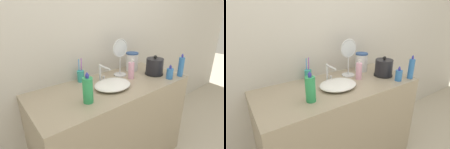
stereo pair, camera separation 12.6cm
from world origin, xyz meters
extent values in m
cube|color=beige|center=(0.00, 0.65, 1.30)|extent=(6.00, 0.04, 2.60)
cube|color=gray|center=(0.00, 0.31, 0.45)|extent=(1.44, 0.63, 0.89)
ellipsoid|color=white|center=(-0.04, 0.27, 0.92)|extent=(0.33, 0.27, 0.05)
cylinder|color=silver|center=(-0.04, 0.45, 0.97)|extent=(0.02, 0.02, 0.16)
cylinder|color=silver|center=(-0.04, 0.38, 1.04)|extent=(0.02, 0.15, 0.02)
cylinder|color=silver|center=(0.00, 0.45, 0.91)|extent=(0.02, 0.02, 0.04)
cylinder|color=black|center=(0.50, 0.26, 0.90)|extent=(0.19, 0.19, 0.01)
cylinder|color=black|center=(0.50, 0.26, 0.97)|extent=(0.17, 0.17, 0.17)
sphere|color=black|center=(0.50, 0.26, 1.07)|extent=(0.03, 0.03, 0.03)
cylinder|color=teal|center=(-0.18, 0.56, 0.94)|extent=(0.06, 0.06, 0.10)
cylinder|color=#B24CCC|center=(-0.17, 0.56, 1.02)|extent=(0.01, 0.02, 0.18)
cylinder|color=#338CE0|center=(-0.19, 0.57, 1.02)|extent=(0.02, 0.02, 0.17)
cylinder|color=#B24CCC|center=(-0.17, 0.56, 1.02)|extent=(0.01, 0.02, 0.17)
cylinder|color=#EAA8C6|center=(0.23, 0.32, 0.97)|extent=(0.06, 0.06, 0.16)
cylinder|color=white|center=(0.23, 0.32, 1.06)|extent=(0.02, 0.02, 0.02)
cube|color=white|center=(0.23, 0.31, 1.08)|extent=(0.01, 0.03, 0.01)
cylinder|color=#2D9956|center=(-0.33, 0.18, 0.99)|extent=(0.07, 0.07, 0.19)
cylinder|color=#333399|center=(-0.33, 0.18, 1.09)|extent=(0.03, 0.03, 0.02)
cone|color=#333399|center=(-0.33, 0.18, 1.11)|extent=(0.03, 0.03, 0.02)
cylinder|color=#3370B7|center=(0.66, 0.06, 0.99)|extent=(0.05, 0.05, 0.19)
cylinder|color=#333399|center=(0.66, 0.06, 1.09)|extent=(0.02, 0.02, 0.02)
cone|color=#333399|center=(0.66, 0.06, 1.11)|extent=(0.02, 0.02, 0.02)
cylinder|color=#3370B7|center=(0.52, 0.09, 0.94)|extent=(0.06, 0.06, 0.10)
cylinder|color=#333399|center=(0.52, 0.09, 1.00)|extent=(0.02, 0.02, 0.02)
cone|color=#333399|center=(0.52, 0.09, 1.02)|extent=(0.02, 0.02, 0.02)
cylinder|color=silver|center=(0.21, 0.46, 0.90)|extent=(0.13, 0.13, 0.01)
cylinder|color=silver|center=(0.21, 0.46, 0.99)|extent=(0.01, 0.01, 0.18)
torus|color=silver|center=(0.21, 0.46, 1.17)|extent=(0.18, 0.01, 0.18)
cylinder|color=silver|center=(0.21, 0.46, 1.17)|extent=(0.16, 0.00, 0.16)
cylinder|color=silver|center=(0.41, 0.49, 0.98)|extent=(0.13, 0.13, 0.18)
cylinder|color=#2D4C84|center=(0.41, 0.49, 1.08)|extent=(0.13, 0.13, 0.01)
camera|label=1|loc=(-0.90, -0.79, 1.53)|focal=28.00mm
camera|label=2|loc=(-0.80, -0.86, 1.53)|focal=28.00mm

